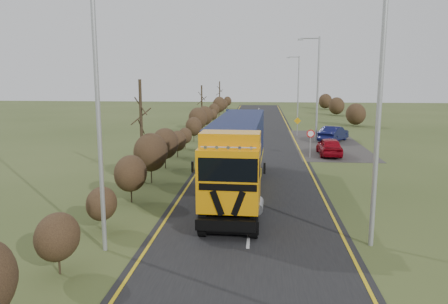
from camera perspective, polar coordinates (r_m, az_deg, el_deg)
ground at (r=21.61m, az=3.57°, el=-6.95°), size 160.00×160.00×0.00m
road at (r=31.30m, az=4.00°, el=-1.55°), size 8.00×120.00×0.02m
layby at (r=41.59m, az=13.22°, el=1.13°), size 6.00×18.00×0.02m
lane_markings at (r=31.00m, az=3.99°, el=-1.62°), size 7.52×116.00×0.01m
hedgerow at (r=29.64m, az=-7.70°, el=0.89°), size 2.24×102.04×6.05m
lorry at (r=23.33m, az=1.80°, el=0.16°), size 2.84×14.61×4.05m
car_red_hatchback at (r=35.30m, az=13.60°, el=0.69°), size 1.71×4.20×1.43m
car_blue_sedan at (r=42.80m, az=14.12°, el=2.32°), size 3.49×4.65×1.47m
streetlight_near at (r=16.50m, az=19.19°, el=5.30°), size 1.97×0.19×9.27m
streetlight_mid at (r=42.19m, az=11.98°, el=8.65°), size 2.07×0.20×9.75m
streetlight_far at (r=65.57m, az=9.59°, el=8.77°), size 1.90×0.18×8.93m
left_pole at (r=15.71m, az=-16.21°, el=6.99°), size 0.16×0.16×11.18m
speed_sign at (r=33.89m, az=11.23°, el=1.75°), size 0.60×0.10×2.18m
warning_board at (r=46.09m, az=9.56°, el=3.57°), size 0.73×0.11×1.92m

